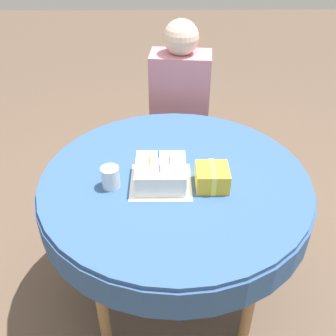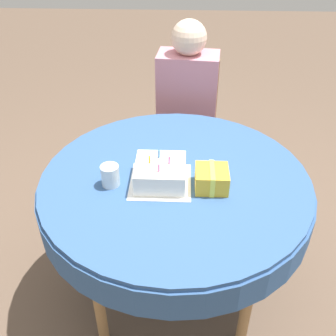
% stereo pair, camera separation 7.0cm
% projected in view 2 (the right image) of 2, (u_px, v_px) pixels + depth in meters
% --- Properties ---
extents(ground_plane, '(12.00, 12.00, 0.00)m').
position_uv_depth(ground_plane, '(174.00, 287.00, 2.18)').
color(ground_plane, brown).
extents(dining_table, '(1.21, 1.21, 0.77)m').
position_uv_depth(dining_table, '(175.00, 192.00, 1.78)').
color(dining_table, '#335689').
rests_on(dining_table, ground_plane).
extents(chair, '(0.45, 0.45, 0.92)m').
position_uv_depth(chair, '(187.00, 125.00, 2.64)').
color(chair, '#A37A4C').
rests_on(chair, ground_plane).
extents(person, '(0.38, 0.33, 1.21)m').
position_uv_depth(person, '(187.00, 100.00, 2.43)').
color(person, beige).
rests_on(person, ground_plane).
extents(napkin, '(0.26, 0.26, 0.00)m').
position_uv_depth(napkin, '(161.00, 182.00, 1.70)').
color(napkin, white).
rests_on(napkin, dining_table).
extents(birthday_cake, '(0.21, 0.21, 0.13)m').
position_uv_depth(birthday_cake, '(160.00, 173.00, 1.67)').
color(birthday_cake, white).
rests_on(birthday_cake, dining_table).
extents(drinking_glass, '(0.08, 0.08, 0.09)m').
position_uv_depth(drinking_glass, '(110.00, 175.00, 1.66)').
color(drinking_glass, silver).
rests_on(drinking_glass, dining_table).
extents(gift_box, '(0.14, 0.14, 0.09)m').
position_uv_depth(gift_box, '(212.00, 179.00, 1.65)').
color(gift_box, gold).
rests_on(gift_box, dining_table).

